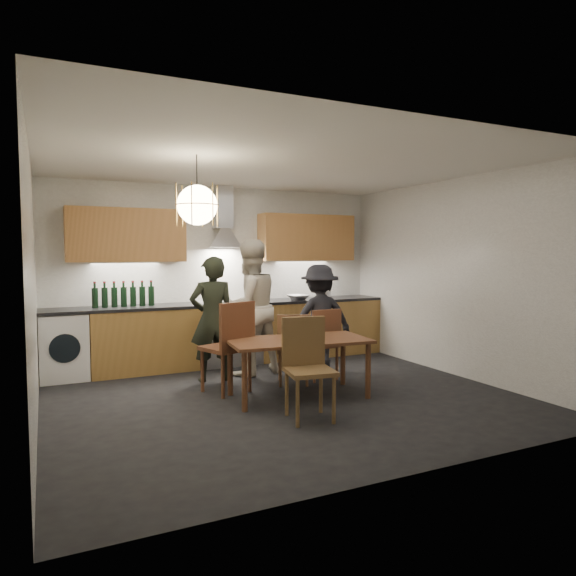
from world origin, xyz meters
name	(u,v)px	position (x,y,z in m)	size (l,w,h in m)	color
ground	(284,397)	(0.00, 0.00, 0.00)	(5.00, 5.00, 0.00)	black
room_shell	(284,245)	(0.00, 0.00, 1.71)	(5.02, 4.52, 2.61)	white
counter_run	(229,333)	(0.02, 1.95, 0.45)	(5.00, 0.62, 0.90)	tan
range_stove	(228,333)	(0.00, 1.94, 0.44)	(0.90, 0.60, 0.92)	silver
wall_fixtures	(224,236)	(0.00, 2.07, 1.87)	(4.30, 0.54, 1.10)	tan
pendant_lamp	(197,205)	(-1.00, -0.10, 2.10)	(0.43, 0.43, 0.70)	black
dining_table	(298,346)	(0.15, -0.07, 0.58)	(1.63, 0.93, 0.66)	brown
chair_back_left	(231,341)	(-0.49, 0.39, 0.61)	(0.61, 0.61, 1.07)	brown
chair_back_mid	(293,344)	(0.32, 0.41, 0.51)	(0.52, 0.52, 0.88)	brown
chair_back_right	(322,339)	(0.77, 0.48, 0.52)	(0.43, 0.43, 0.91)	brown
chair_front	(307,361)	(-0.09, -0.74, 0.57)	(0.51, 0.51, 0.99)	brown
person_left	(212,319)	(-0.50, 1.06, 0.79)	(0.58, 0.38, 1.58)	black
person_mid	(249,307)	(0.05, 1.18, 0.90)	(0.87, 0.68, 1.80)	beige
person_right	(319,318)	(1.00, 0.97, 0.73)	(0.94, 0.54, 1.46)	black
mixing_bowl	(298,297)	(1.11, 1.85, 0.94)	(0.32, 0.32, 0.08)	#AEAEB2
stock_pot	(324,293)	(1.64, 1.97, 0.97)	(0.21, 0.21, 0.15)	#B4B5B8
wine_bottles	(124,294)	(-1.45, 1.97, 1.07)	(0.81, 0.08, 0.34)	black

